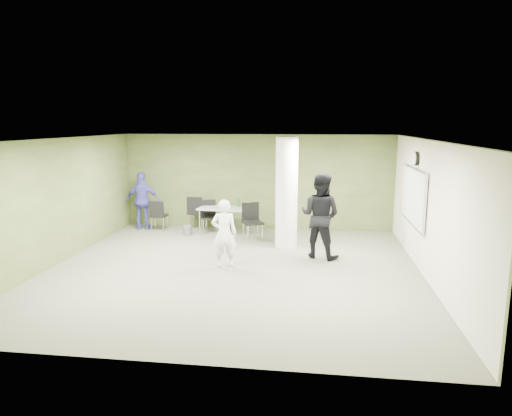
# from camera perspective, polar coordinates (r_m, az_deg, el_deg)

# --- Properties ---
(floor) EXTENTS (8.00, 8.00, 0.00)m
(floor) POSITION_cam_1_polar(r_m,az_deg,el_deg) (10.02, -2.78, -7.62)
(floor) COLOR #4D4E3E
(floor) RESTS_ON ground
(ceiling) EXTENTS (8.00, 8.00, 0.00)m
(ceiling) POSITION_cam_1_polar(r_m,az_deg,el_deg) (9.53, -2.94, 8.58)
(ceiling) COLOR white
(ceiling) RESTS_ON wall_back
(wall_back) EXTENTS (8.00, 2.80, 0.02)m
(wall_back) POSITION_cam_1_polar(r_m,az_deg,el_deg) (13.59, 0.17, 3.28)
(wall_back) COLOR #3F4D24
(wall_back) RESTS_ON floor
(wall_left) EXTENTS (0.02, 8.00, 2.80)m
(wall_left) POSITION_cam_1_polar(r_m,az_deg,el_deg) (11.11, -23.60, 0.74)
(wall_left) COLOR #3F4D24
(wall_left) RESTS_ON floor
(wall_right_cream) EXTENTS (0.02, 8.00, 2.80)m
(wall_right_cream) POSITION_cam_1_polar(r_m,az_deg,el_deg) (9.79, 20.84, -0.30)
(wall_right_cream) COLOR beige
(wall_right_cream) RESTS_ON floor
(column) EXTENTS (0.56, 0.56, 2.80)m
(column) POSITION_cam_1_polar(r_m,az_deg,el_deg) (11.52, 3.84, 1.93)
(column) COLOR silver
(column) RESTS_ON floor
(whiteboard) EXTENTS (0.05, 2.30, 1.30)m
(whiteboard) POSITION_cam_1_polar(r_m,az_deg,el_deg) (10.91, 19.06, 1.41)
(whiteboard) COLOR silver
(whiteboard) RESTS_ON wall_right_cream
(wall_clock) EXTENTS (0.06, 0.32, 0.32)m
(wall_clock) POSITION_cam_1_polar(r_m,az_deg,el_deg) (10.82, 19.34, 5.86)
(wall_clock) COLOR black
(wall_clock) RESTS_ON wall_right_cream
(folding_table) EXTENTS (1.65, 0.85, 1.00)m
(folding_table) POSITION_cam_1_polar(r_m,az_deg,el_deg) (12.97, -3.63, -0.20)
(folding_table) COLOR #969690
(folding_table) RESTS_ON floor
(wastebasket) EXTENTS (0.24, 0.24, 0.27)m
(wastebasket) POSITION_cam_1_polar(r_m,az_deg,el_deg) (13.07, -8.58, -2.77)
(wastebasket) COLOR #4C4C4C
(wastebasket) RESTS_ON floor
(chair_back_left) EXTENTS (0.45, 0.45, 0.90)m
(chair_back_left) POSITION_cam_1_polar(r_m,az_deg,el_deg) (13.64, -12.14, -0.66)
(chair_back_left) COLOR black
(chair_back_left) RESTS_ON floor
(chair_back_right) EXTENTS (0.55, 0.55, 1.00)m
(chair_back_right) POSITION_cam_1_polar(r_m,az_deg,el_deg) (13.63, -7.47, -0.26)
(chair_back_right) COLOR black
(chair_back_right) RESTS_ON floor
(chair_table_left) EXTENTS (0.59, 0.59, 0.93)m
(chair_table_left) POSITION_cam_1_polar(r_m,az_deg,el_deg) (13.30, -5.92, -0.69)
(chair_table_left) COLOR black
(chair_table_left) RESTS_ON floor
(chair_table_right) EXTENTS (0.66, 0.66, 1.01)m
(chair_table_right) POSITION_cam_1_polar(r_m,az_deg,el_deg) (12.32, -0.53, -1.30)
(chair_table_right) COLOR black
(chair_table_right) RESTS_ON floor
(woman_white) EXTENTS (0.62, 0.48, 1.51)m
(woman_white) POSITION_cam_1_polar(r_m,az_deg,el_deg) (9.99, -4.01, -3.19)
(woman_white) COLOR silver
(woman_white) RESTS_ON floor
(man_black) EXTENTS (1.19, 1.08, 2.00)m
(man_black) POSITION_cam_1_polar(r_m,az_deg,el_deg) (10.74, 8.01, -0.94)
(man_black) COLOR black
(man_black) RESTS_ON floor
(man_blue) EXTENTS (1.03, 0.51, 1.71)m
(man_blue) POSITION_cam_1_polar(r_m,az_deg,el_deg) (13.92, -13.97, 0.87)
(man_blue) COLOR #4341A2
(man_blue) RESTS_ON floor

